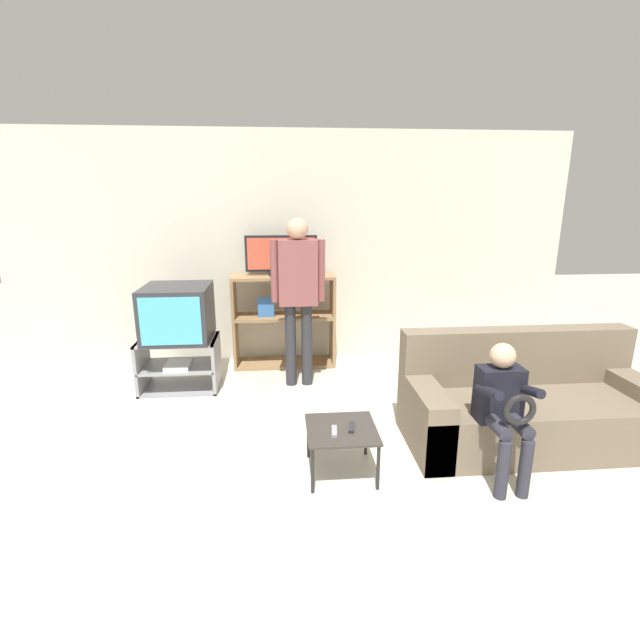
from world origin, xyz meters
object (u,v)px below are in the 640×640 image
at_px(television_flat, 281,256).
at_px(tv_stand, 180,364).
at_px(television_main, 178,313).
at_px(snack_table, 341,433).
at_px(couch, 527,406).
at_px(person_standing_adult, 298,286).
at_px(media_shelf, 284,320).
at_px(remote_control_black, 352,427).
at_px(remote_control_white, 334,431).
at_px(person_seated_child, 504,403).

bearing_deg(television_flat, tv_stand, -149.64).
xyz_separation_m(television_main, snack_table, (1.41, -1.64, -0.48)).
xyz_separation_m(tv_stand, couch, (2.95, -1.29, 0.03)).
xyz_separation_m(couch, person_standing_adult, (-1.75, 1.29, 0.75)).
height_order(television_main, media_shelf, television_main).
bearing_deg(person_standing_adult, television_flat, 104.18).
bearing_deg(remote_control_black, remote_control_white, -147.86).
distance_m(couch, person_seated_child, 0.72).
height_order(remote_control_black, person_seated_child, person_seated_child).
distance_m(tv_stand, remote_control_white, 2.17).
bearing_deg(media_shelf, remote_control_black, -78.87).
bearing_deg(tv_stand, television_main, 35.14).
xyz_separation_m(remote_control_black, person_standing_adult, (-0.29, 1.63, 0.68)).
xyz_separation_m(remote_control_white, person_seated_child, (1.13, -0.09, 0.21)).
relative_size(media_shelf, remote_control_black, 7.90).
bearing_deg(person_standing_adult, couch, -36.37).
distance_m(snack_table, remote_control_black, 0.08).
relative_size(television_flat, person_seated_child, 0.83).
height_order(snack_table, remote_control_black, remote_control_black).
bearing_deg(remote_control_white, person_seated_child, 1.82).
bearing_deg(person_standing_adult, media_shelf, 103.50).
bearing_deg(television_flat, couch, -45.03).
distance_m(tv_stand, television_flat, 1.57).
bearing_deg(snack_table, remote_control_black, -7.95).
bearing_deg(media_shelf, snack_table, -80.55).
bearing_deg(television_flat, remote_control_white, -81.93).
xyz_separation_m(television_main, remote_control_black, (1.48, -1.65, -0.43)).
relative_size(tv_stand, couch, 0.40).
bearing_deg(television_flat, snack_table, -80.30).
height_order(snack_table, person_seated_child, person_seated_child).
bearing_deg(remote_control_white, television_flat, 104.61).
relative_size(tv_stand, television_flat, 0.97).
bearing_deg(television_main, tv_stand, -144.86).
bearing_deg(television_flat, media_shelf, -61.82).
distance_m(television_flat, remote_control_black, 2.46).
distance_m(remote_control_black, person_seated_child, 1.03).
xyz_separation_m(tv_stand, snack_table, (1.43, -1.62, 0.05)).
bearing_deg(snack_table, television_flat, 99.70).
distance_m(remote_control_white, couch, 1.63).
xyz_separation_m(television_flat, remote_control_black, (0.45, -2.25, -0.90)).
distance_m(television_main, person_seated_child, 3.07).
relative_size(remote_control_white, person_standing_adult, 0.09).
height_order(media_shelf, remote_control_black, media_shelf).
distance_m(television_main, snack_table, 2.21).
bearing_deg(person_standing_adult, television_main, 179.11).
bearing_deg(television_main, person_seated_child, -35.76).
bearing_deg(remote_control_white, media_shelf, 104.35).
height_order(tv_stand, snack_table, tv_stand).
xyz_separation_m(tv_stand, media_shelf, (1.06, 0.59, 0.28)).
distance_m(snack_table, person_seated_child, 1.11).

